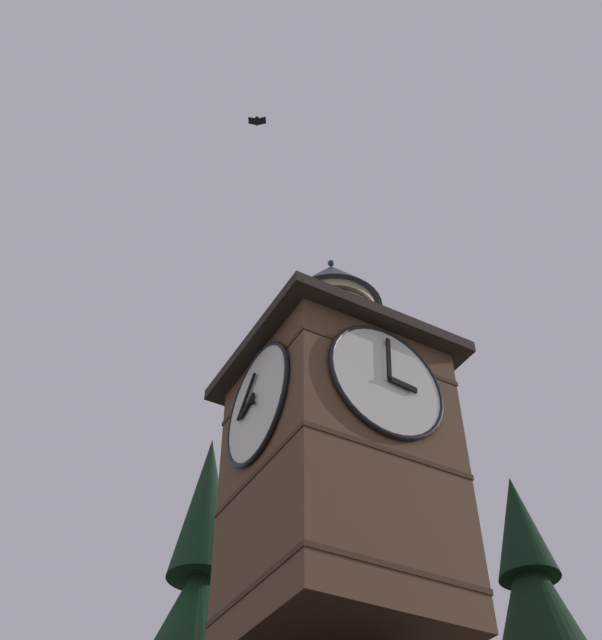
{
  "coord_description": "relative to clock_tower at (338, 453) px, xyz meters",
  "views": [
    {
      "loc": [
        5.87,
        11.13,
        2.35
      ],
      "look_at": [
        -0.62,
        -0.53,
        14.73
      ],
      "focal_mm": 44.94,
      "sensor_mm": 36.0,
      "label": 1
    }
  ],
  "objects": [
    {
      "name": "flying_bird_high",
      "position": [
        1.89,
        -0.61,
        10.81
      ],
      "size": [
        0.54,
        0.43,
        0.16
      ],
      "color": "black"
    },
    {
      "name": "clock_tower",
      "position": [
        0.0,
        0.0,
        0.0
      ],
      "size": [
        4.17,
        4.17,
        9.25
      ],
      "color": "brown",
      "rests_on": "building_main"
    }
  ]
}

